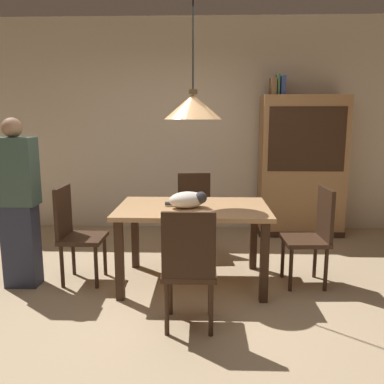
{
  "coord_description": "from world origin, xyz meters",
  "views": [
    {
      "loc": [
        0.14,
        -3.06,
        1.57
      ],
      "look_at": [
        0.01,
        0.8,
        0.85
      ],
      "focal_mm": 37.6,
      "sensor_mm": 36.0,
      "label": 1
    }
  ],
  "objects_px": {
    "chair_left_side": "(75,230)",
    "chair_near_front": "(189,265)",
    "dining_table": "(193,217)",
    "person_standing": "(18,204)",
    "hutch_bookcase": "(301,169)",
    "book_brown_thick": "(273,86)",
    "chair_right_side": "(313,232)",
    "chair_far_back": "(195,210)",
    "book_green_slim": "(278,85)",
    "pendant_lamp": "(193,106)",
    "book_blue_wide": "(282,86)",
    "cat_sleeping": "(188,200)"
  },
  "relations": [
    {
      "from": "chair_far_back",
      "to": "book_brown_thick",
      "type": "distance_m",
      "value": 1.95
    },
    {
      "from": "pendant_lamp",
      "to": "book_blue_wide",
      "type": "xyz_separation_m",
      "value": [
        1.1,
        1.72,
        0.31
      ]
    },
    {
      "from": "hutch_bookcase",
      "to": "book_brown_thick",
      "type": "bearing_deg",
      "value": 179.79
    },
    {
      "from": "book_green_slim",
      "to": "book_brown_thick",
      "type": "bearing_deg",
      "value": 180.0
    },
    {
      "from": "hutch_bookcase",
      "to": "book_blue_wide",
      "type": "xyz_separation_m",
      "value": [
        -0.3,
        0.0,
        1.08
      ]
    },
    {
      "from": "chair_right_side",
      "to": "book_green_slim",
      "type": "bearing_deg",
      "value": 92.94
    },
    {
      "from": "chair_right_side",
      "to": "person_standing",
      "type": "bearing_deg",
      "value": -177.58
    },
    {
      "from": "book_blue_wide",
      "to": "person_standing",
      "type": "distance_m",
      "value": 3.47
    },
    {
      "from": "chair_far_back",
      "to": "hutch_bookcase",
      "type": "height_order",
      "value": "hutch_bookcase"
    },
    {
      "from": "pendant_lamp",
      "to": "book_green_slim",
      "type": "bearing_deg",
      "value": 58.87
    },
    {
      "from": "pendant_lamp",
      "to": "person_standing",
      "type": "bearing_deg",
      "value": -175.99
    },
    {
      "from": "chair_near_front",
      "to": "pendant_lamp",
      "type": "relative_size",
      "value": 0.72
    },
    {
      "from": "chair_near_front",
      "to": "hutch_bookcase",
      "type": "relative_size",
      "value": 0.5
    },
    {
      "from": "chair_far_back",
      "to": "pendant_lamp",
      "type": "xyz_separation_m",
      "value": [
        0.01,
        -0.88,
        1.15
      ]
    },
    {
      "from": "person_standing",
      "to": "book_blue_wide",
      "type": "bearing_deg",
      "value": 34.23
    },
    {
      "from": "chair_right_side",
      "to": "hutch_bookcase",
      "type": "bearing_deg",
      "value": 81.11
    },
    {
      "from": "pendant_lamp",
      "to": "person_standing",
      "type": "height_order",
      "value": "pendant_lamp"
    },
    {
      "from": "chair_left_side",
      "to": "book_brown_thick",
      "type": "height_order",
      "value": "book_brown_thick"
    },
    {
      "from": "cat_sleeping",
      "to": "chair_right_side",
      "type": "bearing_deg",
      "value": 3.04
    },
    {
      "from": "book_green_slim",
      "to": "pendant_lamp",
      "type": "bearing_deg",
      "value": -121.13
    },
    {
      "from": "chair_near_front",
      "to": "chair_far_back",
      "type": "bearing_deg",
      "value": 90.26
    },
    {
      "from": "chair_near_front",
      "to": "book_brown_thick",
      "type": "relative_size",
      "value": 3.88
    },
    {
      "from": "pendant_lamp",
      "to": "book_green_slim",
      "type": "distance_m",
      "value": 2.04
    },
    {
      "from": "chair_left_side",
      "to": "hutch_bookcase",
      "type": "relative_size",
      "value": 0.5
    },
    {
      "from": "chair_right_side",
      "to": "pendant_lamp",
      "type": "bearing_deg",
      "value": -179.83
    },
    {
      "from": "dining_table",
      "to": "person_standing",
      "type": "bearing_deg",
      "value": -175.99
    },
    {
      "from": "chair_near_front",
      "to": "book_brown_thick",
      "type": "height_order",
      "value": "book_brown_thick"
    },
    {
      "from": "chair_far_back",
      "to": "pendant_lamp",
      "type": "height_order",
      "value": "pendant_lamp"
    },
    {
      "from": "cat_sleeping",
      "to": "person_standing",
      "type": "bearing_deg",
      "value": -178.04
    },
    {
      "from": "dining_table",
      "to": "book_blue_wide",
      "type": "bearing_deg",
      "value": 57.51
    },
    {
      "from": "chair_far_back",
      "to": "chair_near_front",
      "type": "xyz_separation_m",
      "value": [
        0.01,
        -1.76,
        0.0
      ]
    },
    {
      "from": "dining_table",
      "to": "cat_sleeping",
      "type": "height_order",
      "value": "cat_sleeping"
    },
    {
      "from": "book_brown_thick",
      "to": "person_standing",
      "type": "bearing_deg",
      "value": -144.57
    },
    {
      "from": "dining_table",
      "to": "chair_near_front",
      "type": "relative_size",
      "value": 1.51
    },
    {
      "from": "cat_sleeping",
      "to": "hutch_bookcase",
      "type": "distance_m",
      "value": 2.29
    },
    {
      "from": "pendant_lamp",
      "to": "book_brown_thick",
      "type": "bearing_deg",
      "value": 60.38
    },
    {
      "from": "book_brown_thick",
      "to": "person_standing",
      "type": "xyz_separation_m",
      "value": [
        -2.58,
        -1.83,
        -1.17
      ]
    },
    {
      "from": "pendant_lamp",
      "to": "book_green_slim",
      "type": "relative_size",
      "value": 5.0
    },
    {
      "from": "dining_table",
      "to": "book_green_slim",
      "type": "relative_size",
      "value": 5.38
    },
    {
      "from": "person_standing",
      "to": "book_green_slim",
      "type": "bearing_deg",
      "value": 34.8
    },
    {
      "from": "chair_left_side",
      "to": "chair_far_back",
      "type": "bearing_deg",
      "value": 38.06
    },
    {
      "from": "chair_left_side",
      "to": "chair_near_front",
      "type": "relative_size",
      "value": 1.0
    },
    {
      "from": "person_standing",
      "to": "dining_table",
      "type": "bearing_deg",
      "value": 4.01
    },
    {
      "from": "chair_far_back",
      "to": "hutch_bookcase",
      "type": "xyz_separation_m",
      "value": [
        1.4,
        0.84,
        0.38
      ]
    },
    {
      "from": "chair_near_front",
      "to": "pendant_lamp",
      "type": "bearing_deg",
      "value": 90.02
    },
    {
      "from": "dining_table",
      "to": "chair_right_side",
      "type": "relative_size",
      "value": 1.51
    },
    {
      "from": "dining_table",
      "to": "chair_right_side",
      "type": "bearing_deg",
      "value": 0.17
    },
    {
      "from": "chair_far_back",
      "to": "book_green_slim",
      "type": "xyz_separation_m",
      "value": [
        1.05,
        0.84,
        1.47
      ]
    },
    {
      "from": "chair_far_back",
      "to": "book_green_slim",
      "type": "distance_m",
      "value": 1.99
    },
    {
      "from": "book_blue_wide",
      "to": "person_standing",
      "type": "relative_size",
      "value": 0.15
    }
  ]
}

